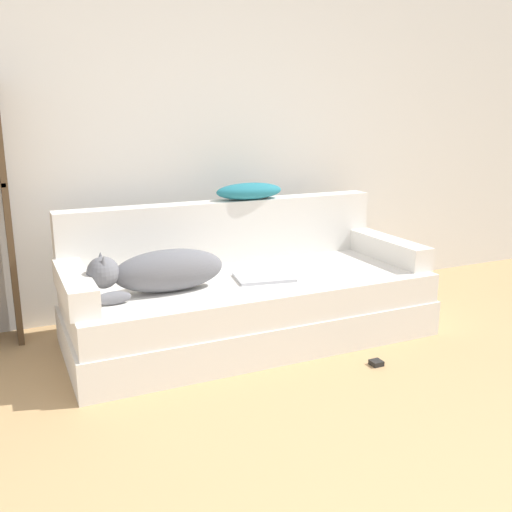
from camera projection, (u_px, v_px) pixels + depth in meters
The scene contains 9 objects.
wall_back at pixel (170, 115), 3.81m from camera, with size 7.44×0.06×2.70m.
couch at pixel (250, 307), 3.52m from camera, with size 2.20×0.94×0.39m.
couch_backrest at pixel (225, 231), 3.77m from camera, with size 2.16×0.15×0.41m.
couch_arm_left at pixel (75, 286), 3.03m from camera, with size 0.15×0.75×0.15m.
couch_arm_right at pixel (387, 248), 3.86m from camera, with size 0.15×0.75×0.15m.
dog at pixel (160, 271), 3.14m from camera, with size 0.76×0.25×0.25m.
laptop at pixel (264, 277), 3.42m from camera, with size 0.38×0.30×0.02m.
throw_pillow at pixel (249, 191), 3.77m from camera, with size 0.46×0.21×0.11m.
power_adapter at pixel (376, 363), 3.17m from camera, with size 0.06×0.06×0.03m.
Camera 1 is at (-1.12, -1.13, 1.37)m, focal length 40.00 mm.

